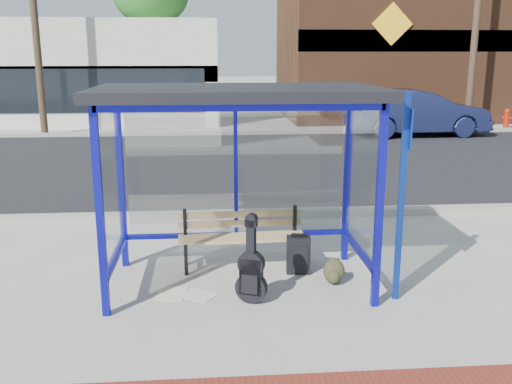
{
  "coord_description": "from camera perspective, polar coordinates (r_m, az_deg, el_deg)",
  "views": [
    {
      "loc": [
        -0.33,
        -6.62,
        2.82
      ],
      "look_at": [
        0.22,
        0.2,
        1.12
      ],
      "focal_mm": 40.0,
      "sensor_mm": 36.0,
      "label": 1
    }
  ],
  "objects": [
    {
      "name": "street_asphalt",
      "position": [
        14.89,
        -3.28,
        2.98
      ],
      "size": [
        60.0,
        10.0,
        0.0
      ],
      "primitive_type": "cube",
      "color": "black",
      "rests_on": "ground"
    },
    {
      "name": "bus_shelter",
      "position": [
        6.74,
        -1.83,
        7.53
      ],
      "size": [
        3.3,
        1.8,
        2.42
      ],
      "color": "#0E0FA0",
      "rests_on": "ground"
    },
    {
      "name": "curb_near",
      "position": [
        9.91,
        -2.55,
        -2.26
      ],
      "size": [
        60.0,
        0.25,
        0.12
      ],
      "primitive_type": "cube",
      "color": "gray",
      "rests_on": "ground"
    },
    {
      "name": "newspaper_b",
      "position": [
        6.9,
        -5.78,
        -10.24
      ],
      "size": [
        0.49,
        0.47,
        0.01
      ],
      "primitive_type": "cube",
      "rotation": [
        0.0,
        0.0,
        -0.58
      ],
      "color": "white",
      "rests_on": "ground"
    },
    {
      "name": "utility_pole_west",
      "position": [
        20.85,
        -21.32,
        16.54
      ],
      "size": [
        1.6,
        0.24,
        8.0
      ],
      "color": "#4C3826",
      "rests_on": "ground"
    },
    {
      "name": "far_sidewalk",
      "position": [
        21.8,
        -3.75,
        6.46
      ],
      "size": [
        60.0,
        4.0,
        0.01
      ],
      "primitive_type": "cube",
      "color": "#B2ADA0",
      "rests_on": "ground"
    },
    {
      "name": "suitcase",
      "position": [
        7.47,
        4.25,
        -6.28
      ],
      "size": [
        0.32,
        0.23,
        0.53
      ],
      "rotation": [
        0.0,
        0.0,
        -0.1
      ],
      "color": "black",
      "rests_on": "ground"
    },
    {
      "name": "bench",
      "position": [
        7.61,
        -1.46,
        -4.24
      ],
      "size": [
        1.69,
        0.48,
        0.79
      ],
      "rotation": [
        0.0,
        0.0,
        0.04
      ],
      "color": "black",
      "rests_on": "ground"
    },
    {
      "name": "curb_far",
      "position": [
        19.91,
        -3.65,
        5.91
      ],
      "size": [
        60.0,
        0.25,
        0.12
      ],
      "primitive_type": "cube",
      "color": "gray",
      "rests_on": "ground"
    },
    {
      "name": "ground",
      "position": [
        7.2,
        -1.67,
        -9.14
      ],
      "size": [
        120.0,
        120.0,
        0.0
      ],
      "primitive_type": "plane",
      "color": "#B2ADA0",
      "rests_on": "ground"
    },
    {
      "name": "newspaper_a",
      "position": [
        6.99,
        -8.43,
        -10.0
      ],
      "size": [
        0.4,
        0.47,
        0.01
      ],
      "primitive_type": "cube",
      "rotation": [
        0.0,
        0.0,
        1.41
      ],
      "color": "white",
      "rests_on": "ground"
    },
    {
      "name": "storefront_brown",
      "position": [
        26.46,
        14.17,
        14.32
      ],
      "size": [
        10.0,
        7.08,
        6.4
      ],
      "color": "#59331E",
      "rests_on": "ground"
    },
    {
      "name": "newspaper_c",
      "position": [
        7.14,
        -0.14,
        -9.3
      ],
      "size": [
        0.37,
        0.44,
        0.01
      ],
      "primitive_type": "cube",
      "rotation": [
        0.0,
        0.0,
        1.71
      ],
      "color": "white",
      "rests_on": "ground"
    },
    {
      "name": "sign_post",
      "position": [
        6.57,
        14.47,
        0.55
      ],
      "size": [
        0.13,
        0.3,
        2.4
      ],
      "rotation": [
        0.0,
        0.0,
        -0.22
      ],
      "color": "navy",
      "rests_on": "ground"
    },
    {
      "name": "backpack",
      "position": [
        7.21,
        7.8,
        -7.92
      ],
      "size": [
        0.3,
        0.29,
        0.32
      ],
      "rotation": [
        0.0,
        0.0,
        -0.24
      ],
      "color": "#2F2E1A",
      "rests_on": "ground"
    },
    {
      "name": "fire_hydrant",
      "position": [
        23.28,
        23.77,
        6.8
      ],
      "size": [
        0.34,
        0.23,
        0.76
      ],
      "rotation": [
        0.0,
        0.0,
        -0.36
      ],
      "color": "red",
      "rests_on": "ground"
    },
    {
      "name": "utility_pole_east",
      "position": [
        22.12,
        21.22,
        16.35
      ],
      "size": [
        1.6,
        0.24,
        8.0
      ],
      "color": "#4C3826",
      "rests_on": "ground"
    },
    {
      "name": "guitar_bag",
      "position": [
        6.56,
        -0.48,
        -8.05
      ],
      "size": [
        0.38,
        0.24,
        1.0
      ],
      "rotation": [
        0.0,
        0.0,
        -0.39
      ],
      "color": "black",
      "rests_on": "ground"
    },
    {
      "name": "parked_car",
      "position": [
        20.32,
        15.86,
        7.61
      ],
      "size": [
        4.79,
        1.88,
        1.55
      ],
      "primitive_type": "imported",
      "rotation": [
        0.0,
        0.0,
        1.62
      ],
      "color": "#191F46",
      "rests_on": "ground"
    }
  ]
}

